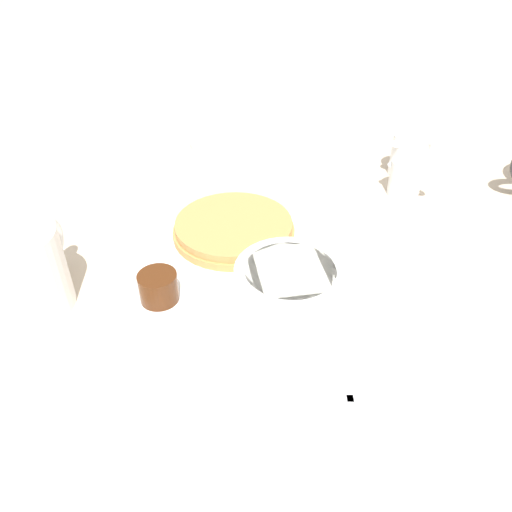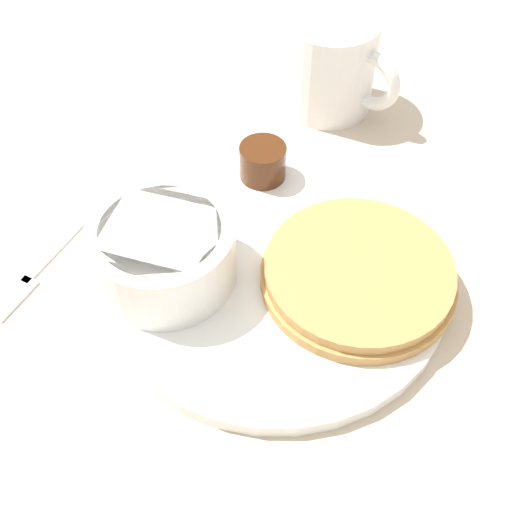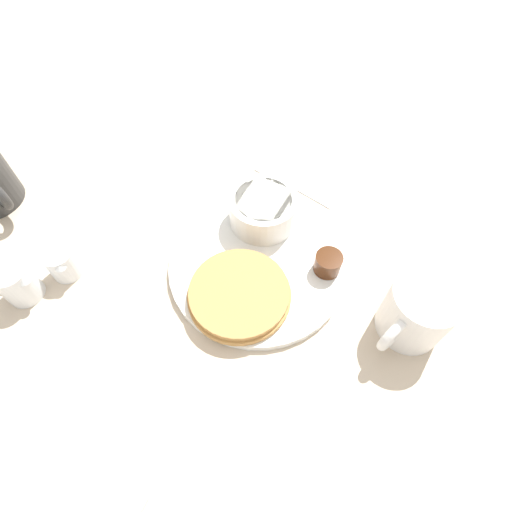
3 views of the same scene
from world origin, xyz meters
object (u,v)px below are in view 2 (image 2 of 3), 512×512
coffee_mug (332,65)px  fork (42,262)px  plate (274,272)px  bowl (163,250)px

coffee_mug → fork: 0.31m
plate → fork: bearing=-144.2°
plate → bowl: (-0.06, -0.06, 0.03)m
plate → coffee_mug: size_ratio=2.22×
plate → bowl: bearing=-135.4°
coffee_mug → fork: coffee_mug is taller
coffee_mug → fork: (-0.05, -0.30, -0.04)m
bowl → coffee_mug: coffee_mug is taller
coffee_mug → plate: bearing=-64.9°
coffee_mug → fork: size_ratio=0.77×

